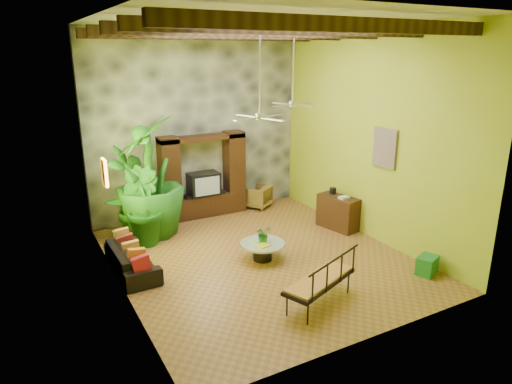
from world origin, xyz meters
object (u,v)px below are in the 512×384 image
side_console (338,212)px  entertainment_center (203,182)px  tall_plant_b (142,207)px  tall_plant_c (149,177)px  tall_plant_a (131,193)px  ceiling_fan_back (293,95)px  coffee_table (263,249)px  green_bin (427,265)px  iron_bench (322,279)px  sofa (132,259)px  ceiling_fan_front (260,106)px  wicker_armchair (257,196)px

side_console → entertainment_center: bearing=123.6°
tall_plant_b → tall_plant_c: (0.35, 0.47, 0.57)m
tall_plant_a → tall_plant_b: bearing=-77.5°
ceiling_fan_back → coffee_table: bearing=-139.5°
green_bin → iron_bench: bearing=179.0°
ceiling_fan_back → sofa: (-4.25, -0.54, -3.13)m
tall_plant_b → coffee_table: 3.05m
ceiling_fan_front → wicker_armchair: ceiling_fan_front is taller
sofa → side_console: 5.30m
tall_plant_c → coffee_table: 3.36m
entertainment_center → side_console: bearing=-44.3°
tall_plant_a → green_bin: (4.79, -4.88, -0.95)m
coffee_table → green_bin: coffee_table is taller
ceiling_fan_back → tall_plant_b: bearing=167.5°
ceiling_fan_front → side_console: 4.23m
ceiling_fan_front → iron_bench: bearing=-84.1°
iron_bench → wicker_armchair: bearing=51.5°
wicker_armchair → tall_plant_b: tall_plant_b is taller
coffee_table → wicker_armchair: bearing=63.0°
entertainment_center → sofa: entertainment_center is taller
green_bin → tall_plant_c: bearing=131.7°
tall_plant_b → tall_plant_c: 0.82m
tall_plant_a → iron_bench: tall_plant_a is taller
tall_plant_a → coffee_table: tall_plant_a is taller
tall_plant_a → entertainment_center: bearing=16.4°
ceiling_fan_front → entertainment_center: bearing=86.8°
tall_plant_b → tall_plant_a: bearing=102.5°
iron_bench → green_bin: 2.67m
ceiling_fan_back → ceiling_fan_front: bearing=-138.4°
sofa → coffee_table: sofa is taller
entertainment_center → tall_plant_a: size_ratio=1.05×
ceiling_fan_back → entertainment_center: bearing=129.6°
wicker_armchair → coffee_table: 3.60m
tall_plant_b → green_bin: (4.68, -4.38, -0.73)m
tall_plant_c → green_bin: size_ratio=6.72×
entertainment_center → coffee_table: (0.01, -3.29, -0.71)m
tall_plant_b → coffee_table: (2.04, -2.16, -0.66)m
entertainment_center → side_console: entertainment_center is taller
coffee_table → iron_bench: 2.19m
wicker_armchair → coffee_table: bearing=29.2°
sofa → iron_bench: 4.00m
ceiling_fan_front → ceiling_fan_back: 2.41m
green_bin → tall_plant_b: bearing=136.9°
ceiling_fan_front → tall_plant_c: size_ratio=0.62×
tall_plant_b → entertainment_center: bearing=29.1°
ceiling_fan_front → sofa: size_ratio=1.00×
ceiling_fan_back → green_bin: bearing=-73.6°
wicker_armchair → tall_plant_c: size_ratio=0.24×
tall_plant_a → green_bin: bearing=-45.6°
tall_plant_a → tall_plant_c: 0.59m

